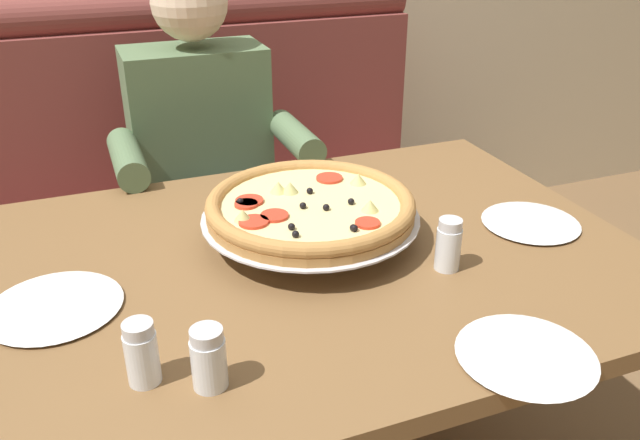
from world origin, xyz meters
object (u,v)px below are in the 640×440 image
object	(u,v)px
diner_main	(208,162)
shaker_pepper_flakes	(142,357)
plate_near_right	(531,220)
plate_far_side	(54,304)
pizza	(310,207)
shaker_oregano	(209,362)
booth_bench	(218,217)
dining_table	(314,289)
shaker_parmesan	(448,248)
plate_near_left	(526,353)

from	to	relation	value
diner_main	shaker_pepper_flakes	xyz separation A→B (m)	(-0.30, -0.95, 0.09)
diner_main	plate_near_right	size ratio (longest dim) A/B	5.99
plate_far_side	plate_near_right	bearing A→B (deg)	-1.93
diner_main	plate_near_right	xyz separation A→B (m)	(0.56, -0.74, 0.05)
plate_far_side	shaker_pepper_flakes	bearing A→B (deg)	-63.85
pizza	shaker_oregano	world-z (taller)	pizza
booth_bench	plate_far_side	xyz separation A→B (m)	(-0.49, -0.97, 0.37)
dining_table	plate_near_right	world-z (taller)	plate_near_right
booth_bench	plate_far_side	size ratio (longest dim) A/B	6.77
shaker_pepper_flakes	diner_main	bearing A→B (deg)	72.35
shaker_parmesan	plate_near_right	bearing A→B (deg)	19.35
shaker_pepper_flakes	plate_far_side	bearing A→B (deg)	116.15
pizza	plate_near_left	bearing A→B (deg)	-69.98
shaker_parmesan	booth_bench	bearing A→B (deg)	101.46
booth_bench	plate_near_left	size ratio (longest dim) A/B	7.23
booth_bench	shaker_pepper_flakes	world-z (taller)	booth_bench
shaker_parmesan	plate_near_left	distance (m)	0.29
diner_main	shaker_parmesan	world-z (taller)	diner_main
shaker_oregano	shaker_parmesan	xyz separation A→B (m)	(0.50, 0.17, 0.00)
booth_bench	shaker_pepper_flakes	xyz separation A→B (m)	(-0.37, -1.22, 0.40)
pizza	shaker_parmesan	size ratio (longest dim) A/B	4.29
shaker_pepper_flakes	dining_table	bearing A→B (deg)	35.77
shaker_pepper_flakes	plate_far_side	distance (m)	0.28
shaker_oregano	plate_near_left	size ratio (longest dim) A/B	0.45
diner_main	pizza	bearing A→B (deg)	-82.38
booth_bench	shaker_parmesan	distance (m)	1.19
booth_bench	pizza	xyz separation A→B (m)	(0.02, -0.89, 0.43)
pizza	plate_near_right	size ratio (longest dim) A/B	2.13
dining_table	booth_bench	bearing A→B (deg)	90.00
booth_bench	shaker_oregano	world-z (taller)	booth_bench
diner_main	plate_near_left	xyz separation A→B (m)	(0.26, -1.12, 0.05)
booth_bench	plate_near_right	distance (m)	1.18
shaker_oregano	dining_table	bearing A→B (deg)	47.98
booth_bench	plate_far_side	world-z (taller)	booth_bench
dining_table	shaker_pepper_flakes	xyz separation A→B (m)	(-0.37, -0.27, 0.13)
shaker_pepper_flakes	plate_near_right	bearing A→B (deg)	14.10
booth_bench	shaker_parmesan	world-z (taller)	booth_bench
shaker_pepper_flakes	shaker_oregano	size ratio (longest dim) A/B	1.04
dining_table	diner_main	size ratio (longest dim) A/B	1.04
booth_bench	plate_far_side	bearing A→B (deg)	-116.97
plate_near_right	plate_far_side	world-z (taller)	same
pizza	plate_far_side	bearing A→B (deg)	-171.34
shaker_pepper_flakes	shaker_oregano	xyz separation A→B (m)	(0.09, -0.04, -0.00)
shaker_parmesan	shaker_oregano	bearing A→B (deg)	-161.67
plate_near_left	diner_main	bearing A→B (deg)	103.23
shaker_parmesan	plate_far_side	bearing A→B (deg)	169.84
shaker_oregano	plate_near_right	world-z (taller)	shaker_oregano
pizza	shaker_oregano	xyz separation A→B (m)	(-0.30, -0.37, -0.03)
shaker_pepper_flakes	shaker_oregano	distance (m)	0.10
plate_near_left	dining_table	bearing A→B (deg)	114.43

